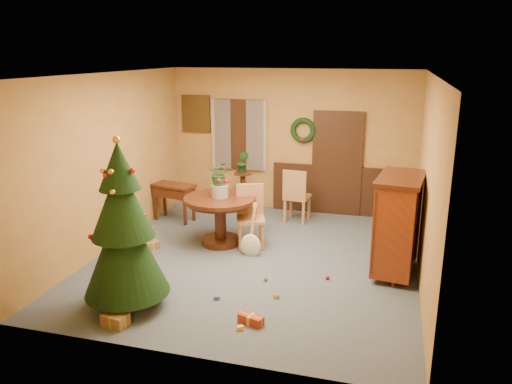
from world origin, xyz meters
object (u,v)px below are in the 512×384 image
(chair_near, at_px, (250,214))
(christmas_tree, at_px, (123,229))
(writing_desk, at_px, (174,193))
(sideboard, at_px, (398,222))
(dining_table, at_px, (220,211))

(chair_near, distance_m, christmas_tree, 2.70)
(christmas_tree, distance_m, writing_desk, 3.49)
(chair_near, distance_m, sideboard, 2.46)
(dining_table, distance_m, chair_near, 0.52)
(dining_table, xyz_separation_m, sideboard, (2.91, -0.41, 0.21))
(chair_near, height_order, christmas_tree, christmas_tree)
(sideboard, bearing_deg, christmas_tree, -149.38)
(chair_near, xyz_separation_m, writing_desk, (-1.81, 0.87, -0.02))
(chair_near, height_order, writing_desk, chair_near)
(writing_desk, relative_size, sideboard, 0.59)
(chair_near, xyz_separation_m, sideboard, (2.39, -0.49, 0.23))
(writing_desk, bearing_deg, chair_near, -25.67)
(writing_desk, distance_m, sideboard, 4.42)
(chair_near, bearing_deg, dining_table, -170.76)
(chair_near, relative_size, writing_desk, 1.19)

